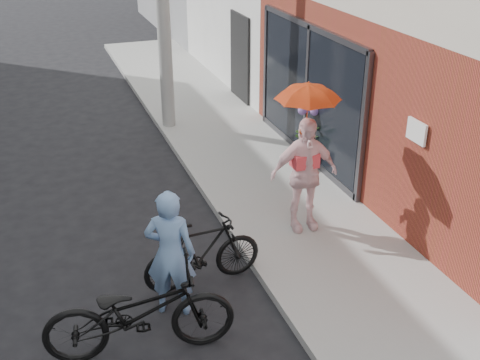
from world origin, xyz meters
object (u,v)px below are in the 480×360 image
officer (170,253)px  bike_left (139,312)px  bike_right (203,253)px  planter (306,159)px  kimono_woman (304,174)px

officer → bike_left: size_ratio=0.79×
bike_right → planter: size_ratio=3.95×
officer → bike_right: 0.75m
bike_left → bike_right: (1.04, 1.03, -0.07)m
officer → bike_right: size_ratio=1.04×
officer → bike_left: officer is taller
bike_left → kimono_woman: bearing=-49.9°
officer → kimono_woman: kimono_woman is taller
bike_left → bike_right: 1.46m
bike_left → officer: bearing=-32.3°
officer → planter: 4.67m
officer → kimono_woman: (2.29, 1.15, 0.16)m
bike_right → bike_left: bearing=131.2°
kimono_woman → planter: bearing=66.7°
kimono_woman → planter: kimono_woman is taller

